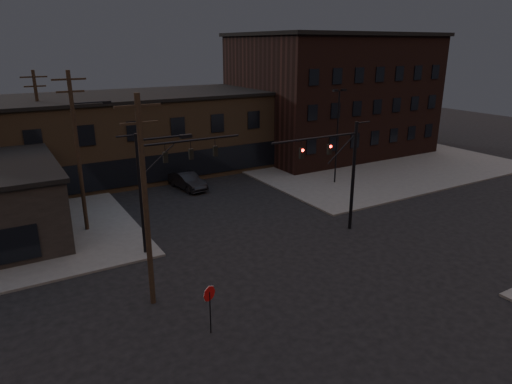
# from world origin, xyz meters

# --- Properties ---
(ground) EXTENTS (140.00, 140.00, 0.00)m
(ground) POSITION_xyz_m (0.00, 0.00, 0.00)
(ground) COLOR black
(ground) RESTS_ON ground
(sidewalk_ne) EXTENTS (30.00, 30.00, 0.15)m
(sidewalk_ne) POSITION_xyz_m (22.00, 22.00, 0.07)
(sidewalk_ne) COLOR #474744
(sidewalk_ne) RESTS_ON ground
(building_row) EXTENTS (40.00, 12.00, 8.00)m
(building_row) POSITION_xyz_m (0.00, 28.00, 4.00)
(building_row) COLOR #4B3A27
(building_row) RESTS_ON ground
(building_right) EXTENTS (22.00, 16.00, 14.00)m
(building_right) POSITION_xyz_m (22.00, 26.00, 7.00)
(building_right) COLOR black
(building_right) RESTS_ON ground
(traffic_signal_near) EXTENTS (7.12, 0.24, 8.00)m
(traffic_signal_near) POSITION_xyz_m (5.36, 4.50, 4.93)
(traffic_signal_near) COLOR black
(traffic_signal_near) RESTS_ON ground
(traffic_signal_far) EXTENTS (7.12, 0.24, 8.00)m
(traffic_signal_far) POSITION_xyz_m (-6.72, 8.00, 5.01)
(traffic_signal_far) COLOR black
(traffic_signal_far) RESTS_ON ground
(stop_sign) EXTENTS (0.72, 0.33, 2.48)m
(stop_sign) POSITION_xyz_m (-8.00, -1.99, 1.84)
(stop_sign) COLOR black
(stop_sign) RESTS_ON ground
(utility_pole_near) EXTENTS (3.70, 0.28, 11.00)m
(utility_pole_near) POSITION_xyz_m (-9.43, 2.00, 5.87)
(utility_pole_near) COLOR black
(utility_pole_near) RESTS_ON ground
(utility_pole_mid) EXTENTS (3.70, 0.28, 11.50)m
(utility_pole_mid) POSITION_xyz_m (-10.44, 14.00, 6.13)
(utility_pole_mid) COLOR black
(utility_pole_mid) RESTS_ON ground
(utility_pole_far) EXTENTS (2.20, 0.28, 11.00)m
(utility_pole_far) POSITION_xyz_m (-11.50, 26.00, 5.78)
(utility_pole_far) COLOR black
(utility_pole_far) RESTS_ON ground
(lot_light_a) EXTENTS (1.50, 0.28, 9.14)m
(lot_light_a) POSITION_xyz_m (13.00, 14.00, 5.51)
(lot_light_a) COLOR black
(lot_light_a) RESTS_ON ground
(lot_light_b) EXTENTS (1.50, 0.28, 9.14)m
(lot_light_b) POSITION_xyz_m (19.00, 19.00, 5.51)
(lot_light_b) COLOR black
(lot_light_b) RESTS_ON ground
(parked_car_lot_a) EXTENTS (5.28, 3.17, 1.68)m
(parked_car_lot_a) POSITION_xyz_m (14.41, 22.35, 0.99)
(parked_car_lot_a) COLOR black
(parked_car_lot_a) RESTS_ON sidewalk_ne
(parked_car_lot_b) EXTENTS (4.37, 2.57, 1.19)m
(parked_car_lot_b) POSITION_xyz_m (16.88, 21.63, 0.74)
(parked_car_lot_b) COLOR #ACACAE
(parked_car_lot_b) RESTS_ON sidewalk_ne
(car_crossing) EXTENTS (2.37, 5.00, 1.58)m
(car_crossing) POSITION_xyz_m (-0.16, 19.78, 0.79)
(car_crossing) COLOR black
(car_crossing) RESTS_ON ground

